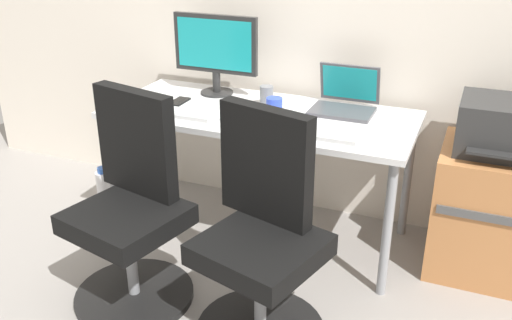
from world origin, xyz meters
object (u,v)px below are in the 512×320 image
desktop_monitor (215,49)px  open_laptop (345,100)px  side_cabinet (486,210)px  coffee_mug (274,107)px  office_chair_right (262,239)px  water_bottle_on_floor (105,193)px  printer (502,127)px  office_chair_left (132,210)px

desktop_monitor → open_laptop: desktop_monitor is taller
side_cabinet → coffee_mug: (-1.04, -0.15, 0.44)m
office_chair_right → side_cabinet: 1.18m
side_cabinet → water_bottle_on_floor: 2.05m
printer → open_laptop: open_laptop is taller
office_chair_left → printer: size_ratio=2.35×
printer → coffee_mug: size_ratio=4.35×
side_cabinet → open_laptop: open_laptop is taller
office_chair_right → coffee_mug: office_chair_right is taller
office_chair_left → side_cabinet: size_ratio=1.51×
desktop_monitor → open_laptop: bearing=-0.3°
office_chair_right → printer: bearing=44.6°
office_chair_left → open_laptop: bearing=51.2°
desktop_monitor → water_bottle_on_floor: bearing=-146.0°
office_chair_right → water_bottle_on_floor: size_ratio=3.03×
office_chair_right → desktop_monitor: desktop_monitor is taller
office_chair_left → open_laptop: (0.71, 0.89, 0.33)m
open_laptop → office_chair_left: bearing=-128.8°
printer → desktop_monitor: size_ratio=0.83×
office_chair_left → side_cabinet: 1.68m
office_chair_right → office_chair_left: bearing=179.9°
office_chair_right → coffee_mug: bearing=107.2°
office_chair_left → coffee_mug: office_chair_left is taller
office_chair_right → side_cabinet: (0.84, 0.82, -0.11)m
water_bottle_on_floor → coffee_mug: 1.15m
office_chair_left → printer: office_chair_left is taller
office_chair_right → coffee_mug: 0.77m
office_chair_right → side_cabinet: size_ratio=1.51×
office_chair_left → desktop_monitor: size_ratio=1.96×
office_chair_right → desktop_monitor: size_ratio=1.96×
desktop_monitor → coffee_mug: 0.52m
coffee_mug → open_laptop: bearing=36.1°
side_cabinet → coffee_mug: coffee_mug is taller
office_chair_left → desktop_monitor: 1.04m
open_laptop → side_cabinet: bearing=-5.1°
coffee_mug → office_chair_right: bearing=-72.8°
water_bottle_on_floor → office_chair_left: bearing=-43.1°
open_laptop → coffee_mug: bearing=-143.9°
office_chair_left → water_bottle_on_floor: 0.81m
office_chair_left → office_chair_right: 0.62m
printer → water_bottle_on_floor: (-2.02, -0.30, -0.59)m
water_bottle_on_floor → open_laptop: bearing=16.0°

